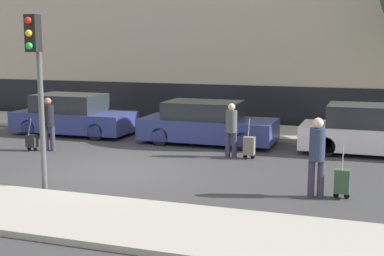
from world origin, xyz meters
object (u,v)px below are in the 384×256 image
at_px(traffic_light, 37,68).
at_px(parked_car_1, 207,124).
at_px(pedestrian_center, 231,127).
at_px(pedestrian_left, 49,121).
at_px(pedestrian_right, 317,152).
at_px(trolley_center, 249,146).
at_px(trolley_left, 32,141).
at_px(parked_car_0, 73,116).
at_px(trolley_right, 342,181).
at_px(parked_car_2, 372,131).

bearing_deg(traffic_light, parked_car_1, 75.49).
distance_m(pedestrian_center, traffic_light, 6.17).
height_order(pedestrian_left, pedestrian_right, pedestrian_right).
distance_m(parked_car_1, traffic_light, 7.39).
distance_m(trolley_center, pedestrian_right, 4.10).
height_order(pedestrian_left, trolley_left, pedestrian_left).
distance_m(trolley_left, traffic_light, 5.52).
bearing_deg(trolley_center, pedestrian_center, 176.32).
distance_m(pedestrian_center, pedestrian_right, 4.41).
bearing_deg(pedestrian_right, pedestrian_left, -26.15).
xyz_separation_m(pedestrian_left, pedestrian_center, (5.60, 0.93, -0.04)).
bearing_deg(trolley_center, traffic_light, -126.34).
bearing_deg(pedestrian_right, trolley_center, -65.91).
bearing_deg(pedestrian_center, trolley_left, 13.86).
bearing_deg(pedestrian_right, parked_car_0, -39.73).
height_order(pedestrian_left, traffic_light, traffic_light).
relative_size(parked_car_1, trolley_right, 3.77).
height_order(pedestrian_left, trolley_right, pedestrian_left).
bearing_deg(traffic_light, pedestrian_center, 58.18).
bearing_deg(pedestrian_center, traffic_light, 61.80).
bearing_deg(parked_car_1, trolley_left, -148.36).
distance_m(parked_car_1, pedestrian_left, 5.11).
bearing_deg(pedestrian_right, parked_car_1, -61.57).
relative_size(pedestrian_right, trolley_right, 1.48).
height_order(trolley_center, traffic_light, traffic_light).
height_order(parked_car_1, pedestrian_right, pedestrian_right).
bearing_deg(pedestrian_left, trolley_right, -33.35).
bearing_deg(parked_car_0, trolley_left, -82.50).
bearing_deg(traffic_light, trolley_right, 14.62).
xyz_separation_m(parked_car_0, traffic_light, (3.43, -6.97, 2.12)).
distance_m(parked_car_1, trolley_center, 2.67).
bearing_deg(parked_car_2, trolley_left, -163.58).
relative_size(trolley_left, pedestrian_right, 0.59).
xyz_separation_m(parked_car_2, trolley_center, (-3.35, -1.88, -0.31)).
height_order(pedestrian_left, pedestrian_center, pedestrian_left).
relative_size(pedestrian_left, trolley_right, 1.40).
relative_size(parked_car_0, pedestrian_right, 2.49).
xyz_separation_m(pedestrian_center, pedestrian_right, (2.81, -3.40, 0.10)).
distance_m(pedestrian_right, trolley_right, 0.83).
xyz_separation_m(parked_car_0, trolley_center, (7.08, -2.01, -0.31)).
xyz_separation_m(pedestrian_left, trolley_left, (-0.52, -0.18, -0.63)).
xyz_separation_m(pedestrian_left, traffic_light, (2.51, -4.06, 1.86)).
distance_m(pedestrian_right, traffic_light, 6.38).
xyz_separation_m(pedestrian_right, traffic_light, (-5.91, -1.59, 1.80)).
xyz_separation_m(pedestrian_right, trolley_right, (0.54, 0.09, -0.62)).
bearing_deg(parked_car_2, parked_car_1, 179.95).
height_order(parked_car_0, pedestrian_center, pedestrian_center).
bearing_deg(trolley_left, pedestrian_left, 18.55).
bearing_deg(trolley_center, pedestrian_right, -56.13).
relative_size(pedestrian_left, traffic_light, 0.42).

